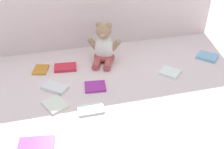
# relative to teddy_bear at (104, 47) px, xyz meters

# --- Properties ---
(ground_plane) EXTENTS (3.20, 3.20, 0.00)m
(ground_plane) POSITION_rel_teddy_bear_xyz_m (-0.04, -0.19, -0.09)
(ground_plane) COLOR silver
(teddy_bear) EXTENTS (0.19, 0.20, 0.23)m
(teddy_bear) POSITION_rel_teddy_bear_xyz_m (0.00, 0.00, 0.00)
(teddy_bear) COLOR white
(teddy_bear) RESTS_ON ground_plane
(book_case_0) EXTENTS (0.12, 0.07, 0.01)m
(book_case_0) POSITION_rel_teddy_bear_xyz_m (-0.15, -0.40, -0.08)
(book_case_0) COLOR white
(book_case_0) RESTS_ON ground_plane
(book_case_1) EXTENTS (0.13, 0.09, 0.02)m
(book_case_1) POSITION_rel_teddy_bear_xyz_m (-0.23, -0.03, -0.08)
(book_case_1) COLOR red
(book_case_1) RESTS_ON ground_plane
(book_case_3) EXTENTS (0.13, 0.13, 0.02)m
(book_case_3) POSITION_rel_teddy_bear_xyz_m (0.31, -0.22, -0.08)
(book_case_3) COLOR white
(book_case_3) RESTS_ON ground_plane
(book_case_4) EXTENTS (0.13, 0.13, 0.01)m
(book_case_4) POSITION_rel_teddy_bear_xyz_m (-0.30, -0.33, -0.08)
(book_case_4) COLOR white
(book_case_4) RESTS_ON ground_plane
(book_case_5) EXTENTS (0.11, 0.10, 0.01)m
(book_case_5) POSITION_rel_teddy_bear_xyz_m (-0.10, -0.24, -0.08)
(book_case_5) COLOR #982A93
(book_case_5) RESTS_ON ground_plane
(book_case_6) EXTENTS (0.14, 0.14, 0.02)m
(book_case_6) POSITION_rel_teddy_bear_xyz_m (0.59, -0.12, -0.08)
(book_case_6) COLOR #7AB1D8
(book_case_6) RESTS_ON ground_plane
(book_case_7) EXTENTS (0.14, 0.10, 0.02)m
(book_case_7) POSITION_rel_teddy_bear_xyz_m (-0.39, -0.56, -0.08)
(book_case_7) COLOR #9A419B
(book_case_7) RESTS_ON ground_plane
(book_case_8) EXTENTS (0.10, 0.11, 0.01)m
(book_case_8) POSITION_rel_teddy_bear_xyz_m (-0.36, -0.02, -0.08)
(book_case_8) COLOR orange
(book_case_8) RESTS_ON ground_plane
(book_case_9) EXTENTS (0.14, 0.13, 0.02)m
(book_case_9) POSITION_rel_teddy_bear_xyz_m (-0.30, -0.21, -0.08)
(book_case_9) COLOR silver
(book_case_9) RESTS_ON ground_plane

